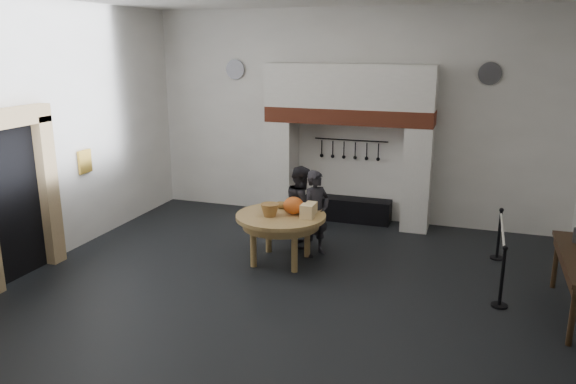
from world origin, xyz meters
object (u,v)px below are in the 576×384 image
(work_table, at_px, (281,216))
(visitor_far, at_px, (302,206))
(barrier_post_far, at_px, (499,235))
(iron_range, at_px, (347,209))
(barrier_post_near, at_px, (502,278))
(visitor_near, at_px, (316,213))

(work_table, distance_m, visitor_far, 0.93)
(barrier_post_far, bearing_deg, visitor_far, -172.82)
(work_table, bearing_deg, iron_range, 78.09)
(barrier_post_near, bearing_deg, work_table, 170.19)
(iron_range, distance_m, barrier_post_near, 4.56)
(iron_range, height_order, work_table, work_table)
(visitor_near, distance_m, barrier_post_near, 3.38)
(iron_range, bearing_deg, barrier_post_far, -23.66)
(iron_range, bearing_deg, barrier_post_near, -47.38)
(work_table, relative_size, barrier_post_far, 1.76)
(iron_range, distance_m, barrier_post_far, 3.37)
(iron_range, bearing_deg, visitor_near, -92.09)
(iron_range, distance_m, work_table, 2.84)
(visitor_near, xyz_separation_m, visitor_far, (-0.40, 0.40, -0.01))
(iron_range, relative_size, barrier_post_far, 2.11)
(iron_range, bearing_deg, visitor_far, -104.94)
(visitor_near, bearing_deg, work_table, 170.10)
(visitor_far, xyz_separation_m, barrier_post_far, (3.56, 0.45, -0.33))
(iron_range, bearing_deg, work_table, -101.91)
(visitor_near, bearing_deg, iron_range, 31.54)
(work_table, relative_size, barrier_post_near, 1.76)
(barrier_post_near, height_order, barrier_post_far, same)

